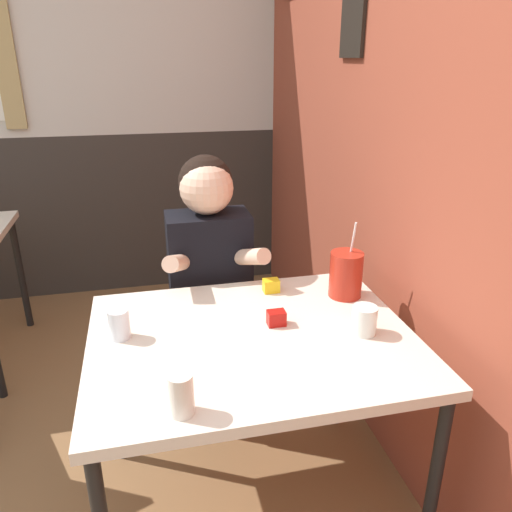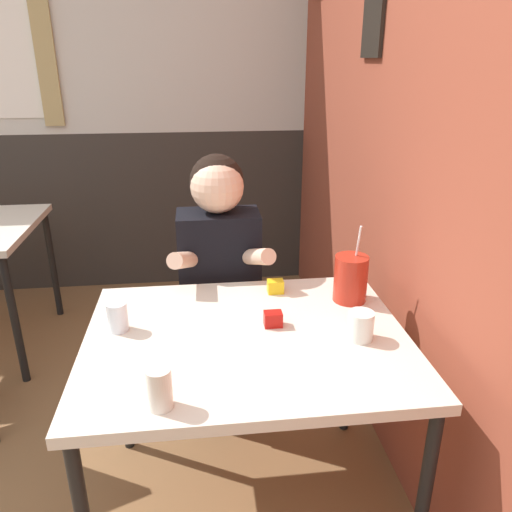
# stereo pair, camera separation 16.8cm
# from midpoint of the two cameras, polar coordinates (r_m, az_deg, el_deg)

# --- Properties ---
(brick_wall_right) EXTENTS (0.08, 4.51, 2.70)m
(brick_wall_right) POSITION_cam_midpoint_polar(r_m,az_deg,el_deg) (2.37, 8.75, 16.22)
(brick_wall_right) COLOR brown
(brick_wall_right) RESTS_ON ground_plane
(back_wall) EXTENTS (5.77, 0.09, 2.70)m
(back_wall) POSITION_cam_midpoint_polar(r_m,az_deg,el_deg) (3.53, -23.23, 16.64)
(back_wall) COLOR silver
(back_wall) RESTS_ON ground_plane
(main_table) EXTENTS (1.04, 0.82, 0.74)m
(main_table) POSITION_cam_midpoint_polar(r_m,az_deg,el_deg) (1.66, -3.37, -11.08)
(main_table) COLOR beige
(main_table) RESTS_ON ground_plane
(person_seated) EXTENTS (0.42, 0.41, 1.21)m
(person_seated) POSITION_cam_midpoint_polar(r_m,az_deg,el_deg) (2.16, -7.50, -3.59)
(person_seated) COLOR black
(person_seated) RESTS_ON ground_plane
(cocktail_pitcher) EXTENTS (0.12, 0.12, 0.29)m
(cocktail_pitcher) POSITION_cam_midpoint_polar(r_m,az_deg,el_deg) (1.86, 7.70, -2.16)
(cocktail_pitcher) COLOR #B22819
(cocktail_pitcher) RESTS_ON main_table
(glass_near_pitcher) EXTENTS (0.07, 0.07, 0.10)m
(glass_near_pitcher) POSITION_cam_midpoint_polar(r_m,az_deg,el_deg) (1.67, -18.22, -7.49)
(glass_near_pitcher) COLOR silver
(glass_near_pitcher) RESTS_ON main_table
(glass_center) EXTENTS (0.08, 0.08, 0.09)m
(glass_center) POSITION_cam_midpoint_polar(r_m,az_deg,el_deg) (1.63, 9.39, -7.31)
(glass_center) COLOR silver
(glass_center) RESTS_ON main_table
(glass_far_side) EXTENTS (0.07, 0.07, 0.11)m
(glass_far_side) POSITION_cam_midpoint_polar(r_m,az_deg,el_deg) (1.31, -12.38, -15.30)
(glass_far_side) COLOR silver
(glass_far_side) RESTS_ON main_table
(condiment_ketchup) EXTENTS (0.06, 0.04, 0.05)m
(condiment_ketchup) POSITION_cam_midpoint_polar(r_m,az_deg,el_deg) (1.67, -0.56, -7.18)
(condiment_ketchup) COLOR #B7140F
(condiment_ketchup) RESTS_ON main_table
(condiment_mustard) EXTENTS (0.06, 0.04, 0.05)m
(condiment_mustard) POSITION_cam_midpoint_polar(r_m,az_deg,el_deg) (1.90, -0.80, -3.47)
(condiment_mustard) COLOR yellow
(condiment_mustard) RESTS_ON main_table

